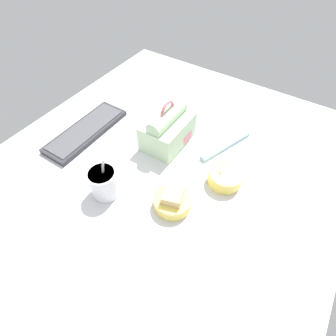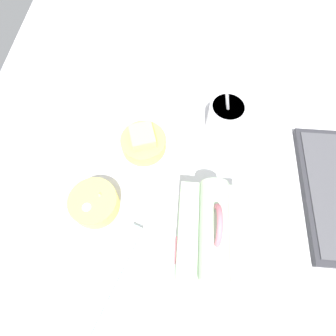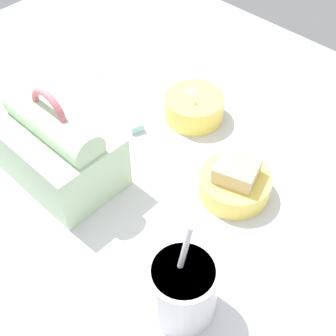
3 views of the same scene
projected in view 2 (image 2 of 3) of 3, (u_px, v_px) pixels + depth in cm
name	position (u px, v px, depth cm)	size (l,w,h in cm)	color
desk_surface	(183.00, 166.00, 64.84)	(140.00, 110.00, 2.00)	silver
keyboard	(329.00, 192.00, 59.80)	(32.93, 11.70, 2.10)	#2D2D33
lunch_bag	(210.00, 234.00, 50.81)	(18.15, 12.83, 17.17)	#B7D6AD
soup_cup	(225.00, 118.00, 63.92)	(8.50, 8.50, 15.24)	silver
bento_bowl_sandwich	(143.00, 142.00, 63.76)	(11.00, 11.00, 6.48)	#EFD65B
bento_bowl_snacks	(95.00, 203.00, 57.25)	(10.53, 10.53, 5.43)	#EFD65B
chopstick_case	(113.00, 277.00, 52.43)	(21.63, 9.88, 1.60)	#99C6D6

